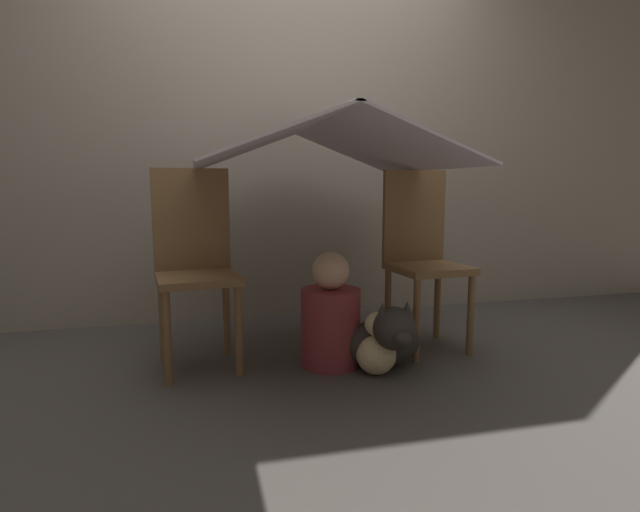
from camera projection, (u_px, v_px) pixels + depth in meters
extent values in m
plane|color=#47423D|center=(323.00, 362.00, 2.48)|extent=(8.80, 8.80, 0.00)
cube|color=gray|center=(286.00, 127.00, 3.24)|extent=(7.00, 0.05, 2.50)
cylinder|color=brown|center=(167.00, 339.00, 2.17)|extent=(0.04, 0.04, 0.42)
cylinder|color=brown|center=(239.00, 331.00, 2.28)|extent=(0.04, 0.04, 0.42)
cylinder|color=brown|center=(163.00, 321.00, 2.46)|extent=(0.04, 0.04, 0.42)
cylinder|color=brown|center=(227.00, 315.00, 2.57)|extent=(0.04, 0.04, 0.42)
cube|color=brown|center=(198.00, 278.00, 2.34)|extent=(0.41, 0.41, 0.04)
cube|color=brown|center=(192.00, 219.00, 2.46)|extent=(0.37, 0.07, 0.50)
cylinder|color=brown|center=(416.00, 321.00, 2.46)|extent=(0.04, 0.04, 0.42)
cylinder|color=brown|center=(471.00, 315.00, 2.56)|extent=(0.04, 0.04, 0.42)
cylinder|color=brown|center=(388.00, 306.00, 2.75)|extent=(0.04, 0.04, 0.42)
cylinder|color=brown|center=(437.00, 302.00, 2.86)|extent=(0.04, 0.04, 0.42)
cube|color=brown|center=(429.00, 268.00, 2.63)|extent=(0.40, 0.40, 0.04)
cube|color=brown|center=(414.00, 216.00, 2.75)|extent=(0.37, 0.06, 0.50)
cube|color=silver|center=(258.00, 143.00, 2.32)|extent=(0.60, 1.22, 0.23)
cube|color=silver|center=(378.00, 146.00, 2.47)|extent=(0.60, 1.22, 0.23)
cube|color=silver|center=(320.00, 120.00, 2.38)|extent=(0.04, 1.22, 0.01)
cylinder|color=maroon|center=(330.00, 327.00, 2.43)|extent=(0.29, 0.29, 0.38)
sphere|color=#D6A884|center=(331.00, 271.00, 2.39)|extent=(0.18, 0.18, 0.18)
ellipsoid|color=#332D28|center=(383.00, 343.00, 2.40)|extent=(0.38, 0.19, 0.24)
sphere|color=#332D28|center=(394.00, 328.00, 2.25)|extent=(0.20, 0.20, 0.20)
ellipsoid|color=#332D28|center=(402.00, 338.00, 2.17)|extent=(0.08, 0.10, 0.07)
cone|color=#332D28|center=(382.00, 312.00, 2.22)|extent=(0.07, 0.07, 0.09)
cone|color=#332D28|center=(407.00, 311.00, 2.25)|extent=(0.07, 0.07, 0.09)
sphere|color=beige|center=(376.00, 354.00, 2.32)|extent=(0.19, 0.19, 0.19)
sphere|color=beige|center=(377.00, 324.00, 2.30)|extent=(0.11, 0.11, 0.11)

